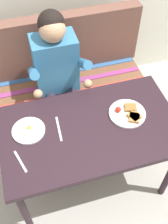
{
  "coord_description": "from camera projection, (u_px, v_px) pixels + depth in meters",
  "views": [
    {
      "loc": [
        -0.34,
        -1.04,
        2.23
      ],
      "look_at": [
        0.0,
        0.15,
        0.72
      ],
      "focal_mm": 44.9,
      "sensor_mm": 36.0,
      "label": 1
    }
  ],
  "objects": [
    {
      "name": "fork",
      "position": [
        20.0,
        161.0,
        1.69
      ],
      "size": [
        0.06,
        0.17,
        0.0
      ],
      "primitive_type": "cube",
      "rotation": [
        0.0,
        0.0,
        0.3
      ],
      "color": "silver",
      "rests_on": "table"
    },
    {
      "name": "ground_plane",
      "position": [
        89.0,
        178.0,
        2.42
      ],
      "size": [
        8.0,
        8.0,
        0.0
      ],
      "primitive_type": "plane",
      "color": "#A3A198"
    },
    {
      "name": "knife",
      "position": [
        59.0,
        129.0,
        1.85
      ],
      "size": [
        0.02,
        0.2,
        0.0
      ],
      "primitive_type": "cube",
      "rotation": [
        0.0,
        0.0,
        -0.05
      ],
      "color": "silver",
      "rests_on": "table"
    },
    {
      "name": "plate_eggs",
      "position": [
        29.0,
        130.0,
        1.83
      ],
      "size": [
        0.22,
        0.22,
        0.04
      ],
      "color": "white",
      "rests_on": "table"
    },
    {
      "name": "table",
      "position": [
        90.0,
        135.0,
        1.92
      ],
      "size": [
        1.2,
        0.7,
        0.73
      ],
      "color": "black",
      "rests_on": "ground"
    },
    {
      "name": "couch",
      "position": [
        66.0,
        90.0,
        2.63
      ],
      "size": [
        1.44,
        0.56,
        1.0
      ],
      "color": "brown",
      "rests_on": "ground"
    },
    {
      "name": "person",
      "position": [
        58.0,
        71.0,
        2.19
      ],
      "size": [
        0.45,
        0.61,
        1.21
      ],
      "color": "teal",
      "rests_on": "ground"
    },
    {
      "name": "plate_breakfast",
      "position": [
        128.0,
        114.0,
        1.91
      ],
      "size": [
        0.25,
        0.25,
        0.05
      ],
      "color": "white",
      "rests_on": "table"
    }
  ]
}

